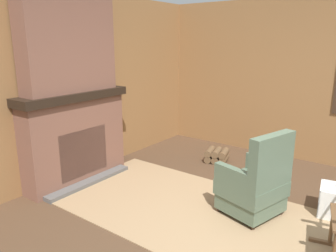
% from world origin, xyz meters
% --- Properties ---
extents(ground_plane, '(14.00, 14.00, 0.00)m').
position_xyz_m(ground_plane, '(0.00, 0.00, 0.00)').
color(ground_plane, '#4C3523').
extents(wood_panel_wall_left, '(0.06, 6.17, 2.64)m').
position_xyz_m(wood_panel_wall_left, '(-2.81, 0.00, 1.32)').
color(wood_panel_wall_left, olive).
rests_on(wood_panel_wall_left, ground).
extents(wood_panel_wall_back, '(6.17, 0.09, 2.64)m').
position_xyz_m(wood_panel_wall_back, '(0.01, 2.81, 1.32)').
color(wood_panel_wall_back, olive).
rests_on(wood_panel_wall_back, ground).
extents(fireplace_hearth, '(0.56, 1.63, 1.29)m').
position_xyz_m(fireplace_hearth, '(-2.60, 0.00, 0.64)').
color(fireplace_hearth, brown).
rests_on(fireplace_hearth, ground).
extents(chimney_breast, '(0.30, 1.35, 1.34)m').
position_xyz_m(chimney_breast, '(-2.61, 0.00, 1.95)').
color(chimney_breast, brown).
rests_on(chimney_breast, fireplace_hearth).
extents(area_rug, '(3.69, 1.79, 0.01)m').
position_xyz_m(area_rug, '(-0.68, 0.22, 0.01)').
color(area_rug, '#997A56').
rests_on(area_rug, ground).
extents(armchair, '(0.75, 0.78, 1.01)m').
position_xyz_m(armchair, '(-0.18, 0.56, 0.37)').
color(armchair, '#516651').
rests_on(armchair, ground).
extents(firewood_stack, '(0.43, 0.41, 0.22)m').
position_xyz_m(firewood_stack, '(-1.35, 1.85, 0.11)').
color(firewood_stack, brown).
rests_on(firewood_stack, ground).
extents(oil_lamp_vase, '(0.13, 0.13, 0.30)m').
position_xyz_m(oil_lamp_vase, '(-2.65, -0.28, 1.39)').
color(oil_lamp_vase, '#B24C42').
rests_on(oil_lamp_vase, fireplace_hearth).
extents(storage_case, '(0.17, 0.27, 0.14)m').
position_xyz_m(storage_case, '(-2.65, 0.16, 1.35)').
color(storage_case, brown).
rests_on(storage_case, fireplace_hearth).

